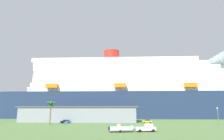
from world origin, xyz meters
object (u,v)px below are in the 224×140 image
at_px(parked_car_yellow_taxi, 147,121).
at_px(parked_car_black_coupe, 58,121).
at_px(pickup_truck, 146,128).
at_px(street_lamp, 218,114).
at_px(palm_tree, 51,106).
at_px(cruise_ship, 149,94).
at_px(parked_car_blue_suv, 66,121).
at_px(small_boat_on_trailer, 124,129).

xyz_separation_m(parked_car_yellow_taxi, parked_car_black_coupe, (-42.83, 5.47, 0.00)).
distance_m(pickup_truck, street_lamp, 37.42).
bearing_deg(palm_tree, cruise_ship, 48.74).
xyz_separation_m(pickup_truck, parked_car_blue_suv, (-30.19, 36.87, -0.21)).
distance_m(palm_tree, parked_car_black_coupe, 15.56).
xyz_separation_m(small_boat_on_trailer, palm_tree, (-28.85, 29.64, 6.76)).
bearing_deg(parked_car_black_coupe, cruise_ship, 41.55).
relative_size(pickup_truck, small_boat_on_trailer, 0.67).
xyz_separation_m(parked_car_blue_suv, parked_car_yellow_taxi, (37.69, 0.63, -0.00)).
height_order(pickup_truck, small_boat_on_trailer, pickup_truck).
height_order(street_lamp, parked_car_yellow_taxi, street_lamp).
bearing_deg(small_boat_on_trailer, pickup_truck, 5.62).
bearing_deg(small_boat_on_trailer, parked_car_black_coupe, 123.58).
height_order(small_boat_on_trailer, palm_tree, palm_tree).
xyz_separation_m(cruise_ship, street_lamp, (11.28, -72.18, -12.92)).
height_order(cruise_ship, pickup_truck, cruise_ship).
bearing_deg(cruise_ship, street_lamp, -81.11).
bearing_deg(parked_car_blue_suv, pickup_truck, -50.68).
distance_m(small_boat_on_trailer, parked_car_black_coupe, 52.33).
bearing_deg(street_lamp, palm_tree, 172.27).
relative_size(palm_tree, parked_car_black_coupe, 2.15).
xyz_separation_m(street_lamp, parked_car_black_coupe, (-66.77, 23.00, -3.76)).
xyz_separation_m(cruise_ship, parked_car_black_coupe, (-55.49, -49.18, -16.68)).
xyz_separation_m(cruise_ship, small_boat_on_trailer, (-26.55, -92.77, -16.55)).
bearing_deg(small_boat_on_trailer, cruise_ship, 74.03).
bearing_deg(parked_car_blue_suv, small_boat_on_trailer, -57.59).
bearing_deg(parked_car_blue_suv, parked_car_yellow_taxi, 0.96).
relative_size(street_lamp, parked_car_yellow_taxi, 1.55).
xyz_separation_m(parked_car_blue_suv, parked_car_black_coupe, (-5.13, 6.10, -0.00)).
bearing_deg(parked_car_black_coupe, small_boat_on_trailer, -56.42).
distance_m(cruise_ship, palm_tree, 84.56).
bearing_deg(small_boat_on_trailer, parked_car_yellow_taxi, 69.99).
bearing_deg(palm_tree, small_boat_on_trailer, -45.77).
bearing_deg(cruise_ship, parked_car_yellow_taxi, -103.04).
relative_size(pickup_truck, street_lamp, 0.83).
bearing_deg(street_lamp, parked_car_black_coupe, 160.99).
relative_size(cruise_ship, parked_car_yellow_taxi, 54.35).
bearing_deg(small_boat_on_trailer, parked_car_blue_suv, 122.41).
distance_m(parked_car_blue_suv, parked_car_black_coupe, 7.97).
xyz_separation_m(palm_tree, parked_car_yellow_taxi, (42.73, 8.49, -6.89)).
bearing_deg(pickup_truck, cruise_ship, 77.66).
xyz_separation_m(pickup_truck, parked_car_black_coupe, (-35.32, 42.97, -0.21)).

